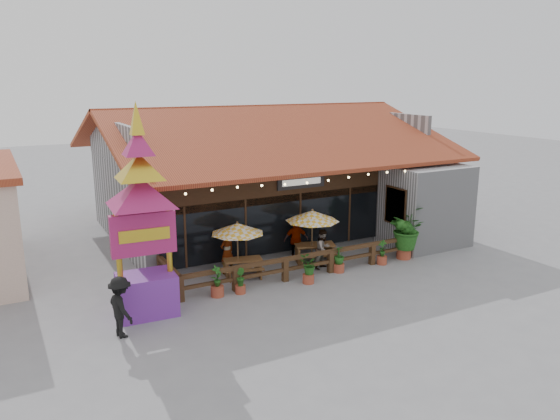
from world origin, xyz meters
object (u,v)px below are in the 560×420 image
umbrella_right (312,216)px  picnic_table_right (315,250)px  picnic_table_left (243,265)px  thai_sign_tower (141,198)px  pedestrian (121,307)px  umbrella_left (237,229)px  tropical_plant (405,229)px

umbrella_right → picnic_table_right: size_ratio=1.26×
picnic_table_left → thai_sign_tower: size_ratio=0.23×
picnic_table_right → pedestrian: size_ratio=1.08×
umbrella_left → pedestrian: (-4.98, -2.94, -0.97)m
picnic_table_left → tropical_plant: 6.95m
umbrella_left → tropical_plant: (6.96, -1.31, -0.62)m
thai_sign_tower → tropical_plant: size_ratio=3.25×
thai_sign_tower → umbrella_right: bearing=12.9°
picnic_table_left → thai_sign_tower: thai_sign_tower is taller
picnic_table_right → thai_sign_tower: thai_sign_tower is taller
picnic_table_right → tropical_plant: 3.86m
thai_sign_tower → tropical_plant: (10.88, 0.44, -2.53)m
umbrella_right → picnic_table_right: 1.52m
tropical_plant → pedestrian: size_ratio=1.21×
picnic_table_right → pedestrian: pedestrian is taller
umbrella_right → picnic_table_left: size_ratio=1.47×
umbrella_left → thai_sign_tower: 4.70m
thai_sign_tower → tropical_plant: 11.18m
picnic_table_left → picnic_table_right: bearing=2.0°
picnic_table_left → tropical_plant: bearing=-10.4°
thai_sign_tower → pedestrian: size_ratio=3.95×
thai_sign_tower → pedestrian: (-1.06, -1.20, -2.89)m
umbrella_left → tropical_plant: size_ratio=0.98×
tropical_plant → pedestrian: tropical_plant is taller
umbrella_left → picnic_table_right: (3.43, 0.05, -1.36)m
tropical_plant → pedestrian: (-11.94, -1.63, -0.35)m
umbrella_left → tropical_plant: bearing=-10.7°
umbrella_left → thai_sign_tower: thai_sign_tower is taller
umbrella_right → tropical_plant: (3.77, -1.19, -0.74)m
picnic_table_left → umbrella_left: bearing=159.4°
picnic_table_right → thai_sign_tower: 8.25m
umbrella_right → picnic_table_right: (0.24, 0.17, -1.49)m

